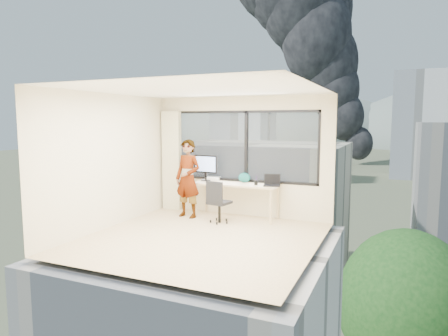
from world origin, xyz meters
The scene contains 25 objects.
floor centered at (0.00, 0.00, 0.00)m, with size 4.00×4.00×0.01m, color beige.
ceiling centered at (0.00, 0.00, 2.60)m, with size 4.00×4.00×0.01m, color white.
wall_front centered at (0.00, -2.00, 1.30)m, with size 4.00×0.01×2.60m, color beige.
wall_left centered at (-2.00, 0.00, 1.30)m, with size 0.01×4.00×2.60m, color beige.
wall_right centered at (2.00, 0.00, 1.30)m, with size 0.01×4.00×2.60m, color beige.
window_wall centered at (0.05, 2.00, 1.52)m, with size 3.30×0.16×1.55m, color black, non-canonical shape.
curtain centered at (-1.72, 1.88, 1.15)m, with size 0.45×0.14×2.30m, color beige.
desk centered at (0.00, 1.66, 0.38)m, with size 1.80×0.60×0.75m, color #CDB789.
chair centered at (-0.16, 1.13, 0.45)m, with size 0.46×0.46×0.89m, color black, non-canonical shape.
person centered at (-0.98, 1.31, 0.84)m, with size 0.61×0.40×1.68m, color #2D2D33.
monitor centered at (-0.78, 1.77, 1.04)m, with size 0.58×0.12×0.58m, color black, non-canonical shape.
game_console centered at (-0.66, 1.90, 0.79)m, with size 0.31×0.26×0.07m, color white.
laptop centered at (0.80, 1.62, 0.86)m, with size 0.33×0.35×0.22m, color black, non-canonical shape.
cellphone centered at (-0.35, 1.59, 0.76)m, with size 0.10×0.05×0.01m, color black.
pen_cup centered at (0.45, 1.63, 0.80)m, with size 0.08×0.08×0.10m, color black.
handbag centered at (0.11, 1.86, 0.85)m, with size 0.27×0.14×0.21m, color #0D4C50.
exterior_ground centered at (0.00, 120.00, -14.00)m, with size 400.00×400.00×0.04m, color #515B3D.
near_bldg_a centered at (-9.00, 30.00, -7.00)m, with size 16.00×12.00×14.00m, color beige.
far_tower_a centered at (-35.00, 95.00, 0.00)m, with size 14.00×14.00×28.00m, color silver.
far_tower_b centered at (8.00, 120.00, 1.00)m, with size 13.00×13.00×30.00m, color silver.
far_tower_d centered at (-60.00, 150.00, -3.00)m, with size 16.00×14.00×22.00m, color silver.
hill_a centered at (-120.00, 320.00, -14.00)m, with size 288.00×216.00×90.00m, color slate.
tree_a centered at (-16.00, 22.00, -10.00)m, with size 7.00×7.00×8.00m, color #184617, non-canonical shape.
tree_b centered at (4.00, 18.00, -9.50)m, with size 7.60×7.60×9.00m, color #184617, non-canonical shape.
smoke_plume_a centered at (-10.00, 150.00, 39.00)m, with size 40.00×24.00×90.00m, color black, non-canonical shape.
Camera 1 is at (3.11, -6.16, 2.06)m, focal length 31.93 mm.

